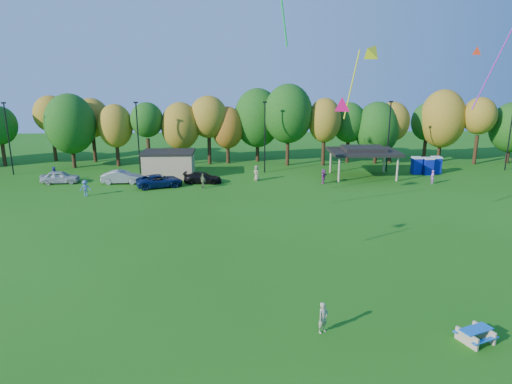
{
  "coord_description": "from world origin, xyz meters",
  "views": [
    {
      "loc": [
        -1.56,
        -17.8,
        12.84
      ],
      "look_at": [
        -0.55,
        6.0,
        6.47
      ],
      "focal_mm": 32.0,
      "sensor_mm": 36.0,
      "label": 1
    }
  ],
  "objects_px": {
    "kite_flyer": "(323,318)",
    "car_b": "(122,177)",
    "porta_potties": "(427,165)",
    "car_c": "(159,181)",
    "car_a": "(60,177)",
    "car_d": "(203,178)",
    "picnic_table": "(476,334)"
  },
  "relations": [
    {
      "from": "kite_flyer",
      "to": "car_b",
      "type": "height_order",
      "value": "kite_flyer"
    },
    {
      "from": "porta_potties",
      "to": "car_c",
      "type": "distance_m",
      "value": 33.5
    },
    {
      "from": "car_a",
      "to": "car_d",
      "type": "bearing_deg",
      "value": -96.25
    },
    {
      "from": "picnic_table",
      "to": "car_d",
      "type": "xyz_separation_m",
      "value": [
        -15.59,
        33.15,
        0.23
      ]
    },
    {
      "from": "porta_potties",
      "to": "picnic_table",
      "type": "distance_m",
      "value": 39.06
    },
    {
      "from": "kite_flyer",
      "to": "car_a",
      "type": "height_order",
      "value": "kite_flyer"
    },
    {
      "from": "car_b",
      "to": "car_c",
      "type": "xyz_separation_m",
      "value": [
        4.68,
        -1.92,
        -0.04
      ]
    },
    {
      "from": "porta_potties",
      "to": "car_a",
      "type": "height_order",
      "value": "porta_potties"
    },
    {
      "from": "car_c",
      "to": "car_d",
      "type": "height_order",
      "value": "car_c"
    },
    {
      "from": "kite_flyer",
      "to": "car_a",
      "type": "distance_m",
      "value": 41.11
    },
    {
      "from": "porta_potties",
      "to": "car_c",
      "type": "relative_size",
      "value": 0.72
    },
    {
      "from": "car_c",
      "to": "car_d",
      "type": "bearing_deg",
      "value": -88.74
    },
    {
      "from": "car_c",
      "to": "car_d",
      "type": "relative_size",
      "value": 1.17
    },
    {
      "from": "picnic_table",
      "to": "car_c",
      "type": "height_order",
      "value": "car_c"
    },
    {
      "from": "kite_flyer",
      "to": "car_b",
      "type": "distance_m",
      "value": 36.8
    },
    {
      "from": "porta_potties",
      "to": "car_a",
      "type": "relative_size",
      "value": 0.86
    },
    {
      "from": "kite_flyer",
      "to": "car_c",
      "type": "xyz_separation_m",
      "value": [
        -13.06,
        30.32,
        -0.09
      ]
    },
    {
      "from": "car_d",
      "to": "car_b",
      "type": "bearing_deg",
      "value": 92.67
    },
    {
      "from": "kite_flyer",
      "to": "car_c",
      "type": "distance_m",
      "value": 33.02
    },
    {
      "from": "kite_flyer",
      "to": "car_c",
      "type": "bearing_deg",
      "value": 75.78
    },
    {
      "from": "car_d",
      "to": "car_a",
      "type": "bearing_deg",
      "value": 91.95
    },
    {
      "from": "car_a",
      "to": "car_c",
      "type": "bearing_deg",
      "value": -105.02
    },
    {
      "from": "picnic_table",
      "to": "porta_potties",
      "type": "bearing_deg",
      "value": 48.7
    },
    {
      "from": "picnic_table",
      "to": "car_a",
      "type": "height_order",
      "value": "car_a"
    },
    {
      "from": "picnic_table",
      "to": "kite_flyer",
      "type": "bearing_deg",
      "value": 148.66
    },
    {
      "from": "picnic_table",
      "to": "kite_flyer",
      "type": "distance_m",
      "value": 7.39
    },
    {
      "from": "picnic_table",
      "to": "car_b",
      "type": "distance_m",
      "value": 41.74
    },
    {
      "from": "car_c",
      "to": "picnic_table",
      "type": "bearing_deg",
      "value": -165.17
    },
    {
      "from": "porta_potties",
      "to": "kite_flyer",
      "type": "bearing_deg",
      "value": -119.2
    },
    {
      "from": "picnic_table",
      "to": "car_d",
      "type": "height_order",
      "value": "car_d"
    },
    {
      "from": "car_b",
      "to": "porta_potties",
      "type": "bearing_deg",
      "value": -84.86
    },
    {
      "from": "car_c",
      "to": "car_d",
      "type": "xyz_separation_m",
      "value": [
        4.77,
        1.67,
        -0.08
      ]
    }
  ]
}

